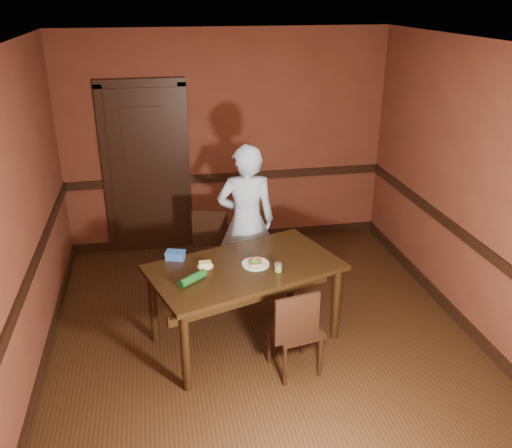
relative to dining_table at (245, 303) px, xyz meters
name	(u,v)px	position (x,y,z in m)	size (l,w,h in m)	color
floor	(263,338)	(0.17, -0.03, -0.39)	(4.00, 4.50, 0.01)	black
ceiling	(265,44)	(0.17, -0.03, 2.31)	(4.00, 4.50, 0.01)	beige
wall_back	(227,142)	(0.17, 2.22, 0.96)	(4.00, 0.02, 2.70)	#5D2B1C
wall_front	(357,375)	(0.17, -2.28, 0.96)	(4.00, 0.02, 2.70)	#5D2B1C
wall_left	(19,225)	(-1.83, -0.03, 0.96)	(0.02, 4.50, 2.70)	#5D2B1C
wall_right	(475,193)	(2.17, -0.03, 0.96)	(0.02, 4.50, 2.70)	#5D2B1C
dado_back	(228,177)	(0.17, 2.20, 0.51)	(4.00, 0.03, 0.10)	black
dado_left	(30,275)	(-1.82, -0.03, 0.51)	(0.03, 4.50, 0.10)	black
dado_right	(466,237)	(2.15, -0.03, 0.51)	(0.03, 4.50, 0.10)	black
baseboard_back	(229,237)	(0.17, 2.20, -0.33)	(4.00, 0.03, 0.12)	black
baseboard_left	(46,357)	(-1.82, -0.03, -0.33)	(0.03, 4.50, 0.12)	black
baseboard_right	(453,312)	(2.15, -0.03, -0.33)	(0.03, 4.50, 0.12)	black
door	(147,167)	(-0.83, 2.19, 0.70)	(1.05, 0.07, 2.20)	black
dining_table	(245,303)	(0.00, 0.00, 0.00)	(1.68, 0.95, 0.79)	black
chair_far	(216,252)	(-0.14, 1.06, 0.03)	(0.40, 0.40, 0.85)	black
chair_near	(295,328)	(0.34, -0.52, 0.03)	(0.39, 0.39, 0.84)	black
person	(246,222)	(0.17, 0.89, 0.44)	(0.61, 0.40, 1.67)	#B3DAF4
sandwich_plate	(255,263)	(0.10, 0.00, 0.41)	(0.25, 0.25, 0.06)	silver
sauce_jar	(278,267)	(0.27, -0.16, 0.43)	(0.07, 0.07, 0.08)	olive
cheese_saucer	(205,265)	(-0.35, 0.05, 0.41)	(0.15, 0.15, 0.05)	silver
food_tub	(175,255)	(-0.61, 0.25, 0.43)	(0.20, 0.17, 0.07)	blue
wrapped_veg	(192,279)	(-0.49, -0.22, 0.43)	(0.08, 0.08, 0.27)	#124918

